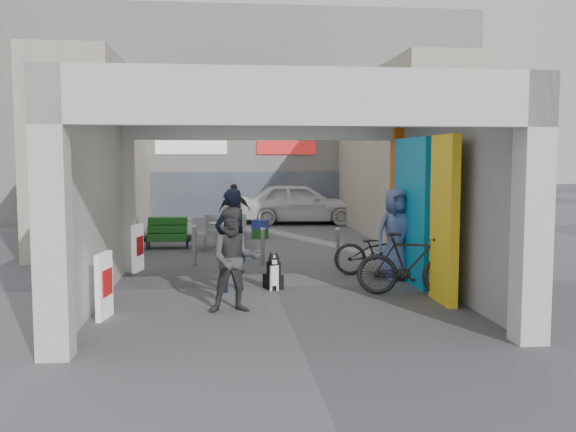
{
  "coord_description": "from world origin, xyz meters",
  "views": [
    {
      "loc": [
        -1.03,
        -11.84,
        2.41
      ],
      "look_at": [
        0.37,
        1.0,
        1.24
      ],
      "focal_mm": 40.0,
      "sensor_mm": 36.0,
      "label": 1
    }
  ],
  "objects": [
    {
      "name": "bicycle_rear",
      "position": [
        2.3,
        -1.05,
        0.56
      ],
      "size": [
        1.93,
        1.03,
        1.12
      ],
      "primitive_type": "imported",
      "rotation": [
        0.0,
        0.0,
        1.28
      ],
      "color": "black",
      "rests_on": "ground"
    },
    {
      "name": "man_back_turned",
      "position": [
        -0.78,
        -1.89,
        0.83
      ],
      "size": [
        0.83,
        0.66,
        1.66
      ],
      "primitive_type": "imported",
      "rotation": [
        0.0,
        0.0,
        0.04
      ],
      "color": "#393A3C",
      "rests_on": "ground"
    },
    {
      "name": "white_van",
      "position": [
        1.94,
        11.5,
        0.76
      ],
      "size": [
        4.59,
        2.11,
        1.52
      ],
      "primitive_type": "imported",
      "rotation": [
        0.0,
        0.0,
        1.5
      ],
      "color": "white",
      "rests_on": "ground"
    },
    {
      "name": "arcade_canopy",
      "position": [
        0.54,
        -0.82,
        2.3
      ],
      "size": [
        6.4,
        6.45,
        6.4
      ],
      "color": "beige",
      "rests_on": "ground"
    },
    {
      "name": "border_collie",
      "position": [
        -0.03,
        -0.25,
        0.28
      ],
      "size": [
        0.26,
        0.51,
        0.71
      ],
      "rotation": [
        0.0,
        0.0,
        0.4
      ],
      "color": "black",
      "rests_on": "ground"
    },
    {
      "name": "bollard_center",
      "position": [
        -0.04,
        2.49,
        0.41
      ],
      "size": [
        0.09,
        0.09,
        0.82
      ],
      "primitive_type": "cylinder",
      "color": "#919499",
      "rests_on": "ground"
    },
    {
      "name": "man_elderly",
      "position": [
        2.47,
        0.45,
        0.91
      ],
      "size": [
        1.0,
        0.76,
        1.83
      ],
      "primitive_type": "imported",
      "rotation": [
        0.0,
        0.0,
        0.21
      ],
      "color": "#50669D",
      "rests_on": "ground"
    },
    {
      "name": "advert_board_near",
      "position": [
        -2.75,
        -2.11,
        0.51
      ],
      "size": [
        0.18,
        0.56,
        1.0
      ],
      "rotation": [
        0.0,
        0.0,
        -0.18
      ],
      "color": "white",
      "rests_on": "ground"
    },
    {
      "name": "man_with_dog",
      "position": [
        -0.81,
        -0.28,
        0.93
      ],
      "size": [
        0.81,
        0.77,
        1.87
      ],
      "primitive_type": "imported",
      "rotation": [
        0.0,
        0.0,
        3.78
      ],
      "color": "black",
      "rests_on": "ground"
    },
    {
      "name": "advert_board_far",
      "position": [
        -2.75,
        1.96,
        0.51
      ],
      "size": [
        0.2,
        0.55,
        1.0
      ],
      "rotation": [
        0.0,
        0.0,
        -0.22
      ],
      "color": "white",
      "rests_on": "ground"
    },
    {
      "name": "bollard_right",
      "position": [
        1.65,
        2.35,
        0.41
      ],
      "size": [
        0.09,
        0.09,
        0.82
      ],
      "primitive_type": "cylinder",
      "color": "#919499",
      "rests_on": "ground"
    },
    {
      "name": "far_building",
      "position": [
        -0.0,
        13.99,
        3.99
      ],
      "size": [
        18.0,
        4.08,
        8.0
      ],
      "color": "silver",
      "rests_on": "ground"
    },
    {
      "name": "produce_stand",
      "position": [
        -2.39,
        5.49,
        0.32
      ],
      "size": [
        1.24,
        0.67,
        0.82
      ],
      "rotation": [
        0.0,
        0.0,
        -0.43
      ],
      "color": "black",
      "rests_on": "ground"
    },
    {
      "name": "plaza_bldg_right",
      "position": [
        4.5,
        7.5,
        2.5
      ],
      "size": [
        2.0,
        9.0,
        5.0
      ],
      "primitive_type": "cube",
      "color": "#B3AB95",
      "rests_on": "ground"
    },
    {
      "name": "plaza_bldg_left",
      "position": [
        -4.5,
        7.5,
        2.5
      ],
      "size": [
        2.0,
        9.0,
        5.0
      ],
      "primitive_type": "cube",
      "color": "#B3AB95",
      "rests_on": "ground"
    },
    {
      "name": "crate_stack",
      "position": [
        0.21,
        7.31,
        0.28
      ],
      "size": [
        0.53,
        0.46,
        0.56
      ],
      "rotation": [
        0.0,
        0.0,
        -0.28
      ],
      "color": "#185317",
      "rests_on": "ground"
    },
    {
      "name": "cafe_set",
      "position": [
        -1.06,
        5.24,
        0.31
      ],
      "size": [
        1.44,
        1.16,
        0.87
      ],
      "rotation": [
        0.0,
        0.0,
        -0.32
      ],
      "color": "#98989C",
      "rests_on": "ground"
    },
    {
      "name": "ground",
      "position": [
        0.0,
        0.0,
        0.0
      ],
      "size": [
        90.0,
        90.0,
        0.0
      ],
      "primitive_type": "plane",
      "color": "#515256",
      "rests_on": "ground"
    },
    {
      "name": "bollard_left",
      "position": [
        -1.57,
        2.6,
        0.45
      ],
      "size": [
        0.09,
        0.09,
        0.89
      ],
      "primitive_type": "cylinder",
      "color": "#919499",
      "rests_on": "ground"
    },
    {
      "name": "bicycle_front",
      "position": [
        2.3,
        0.92,
        0.51
      ],
      "size": [
        2.05,
        1.1,
        1.02
      ],
      "primitive_type": "imported",
      "rotation": [
        0.0,
        0.0,
        1.34
      ],
      "color": "black",
      "rests_on": "ground"
    },
    {
      "name": "man_crates",
      "position": [
        -0.53,
        7.87,
        0.81
      ],
      "size": [
        0.97,
        0.44,
        1.62
      ],
      "primitive_type": "imported",
      "rotation": [
        0.0,
        0.0,
        3.19
      ],
      "color": "black",
      "rests_on": "ground"
    }
  ]
}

